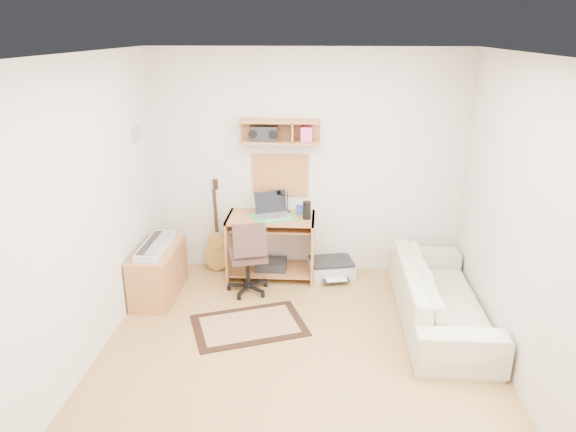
# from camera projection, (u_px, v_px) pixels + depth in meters

# --- Properties ---
(floor) EXTENTS (3.60, 4.00, 0.01)m
(floor) POSITION_uv_depth(u_px,v_px,m) (297.00, 364.00, 4.66)
(floor) COLOR #AA7F46
(floor) RESTS_ON ground
(ceiling) EXTENTS (3.60, 4.00, 0.01)m
(ceiling) POSITION_uv_depth(u_px,v_px,m) (299.00, 54.00, 3.78)
(ceiling) COLOR white
(ceiling) RESTS_ON ground
(back_wall) EXTENTS (3.60, 0.01, 2.60)m
(back_wall) POSITION_uv_depth(u_px,v_px,m) (307.00, 164.00, 6.11)
(back_wall) COLOR beige
(back_wall) RESTS_ON ground
(left_wall) EXTENTS (0.01, 4.00, 2.60)m
(left_wall) POSITION_uv_depth(u_px,v_px,m) (78.00, 220.00, 4.34)
(left_wall) COLOR beige
(left_wall) RESTS_ON ground
(right_wall) EXTENTS (0.01, 4.00, 2.60)m
(right_wall) POSITION_uv_depth(u_px,v_px,m) (530.00, 230.00, 4.11)
(right_wall) COLOR beige
(right_wall) RESTS_ON ground
(wall_shelf) EXTENTS (0.90, 0.25, 0.26)m
(wall_shelf) POSITION_uv_depth(u_px,v_px,m) (280.00, 131.00, 5.87)
(wall_shelf) COLOR #AF733D
(wall_shelf) RESTS_ON back_wall
(cork_board) EXTENTS (0.64, 0.03, 0.49)m
(cork_board) POSITION_uv_depth(u_px,v_px,m) (280.00, 175.00, 6.15)
(cork_board) COLOR tan
(cork_board) RESTS_ON back_wall
(wall_photo) EXTENTS (0.02, 0.20, 0.15)m
(wall_photo) POSITION_uv_depth(u_px,v_px,m) (137.00, 134.00, 5.60)
(wall_photo) COLOR #4C8CBF
(wall_photo) RESTS_ON left_wall
(desk) EXTENTS (1.00, 0.55, 0.75)m
(desk) POSITION_uv_depth(u_px,v_px,m) (271.00, 247.00, 6.18)
(desk) COLOR #AF733D
(desk) RESTS_ON floor
(laptop) EXTENTS (0.48, 0.48, 0.28)m
(laptop) POSITION_uv_depth(u_px,v_px,m) (274.00, 206.00, 5.98)
(laptop) COLOR silver
(laptop) RESTS_ON desk
(speaker) EXTENTS (0.09, 0.09, 0.20)m
(speaker) POSITION_uv_depth(u_px,v_px,m) (307.00, 210.00, 5.94)
(speaker) COLOR black
(speaker) RESTS_ON desk
(desk_lamp) EXTENTS (0.09, 0.09, 0.28)m
(desk_lamp) POSITION_uv_depth(u_px,v_px,m) (287.00, 202.00, 6.13)
(desk_lamp) COLOR black
(desk_lamp) RESTS_ON desk
(pencil_cup) EXTENTS (0.08, 0.08, 0.11)m
(pencil_cup) POSITION_uv_depth(u_px,v_px,m) (299.00, 210.00, 6.11)
(pencil_cup) COLOR #324B98
(pencil_cup) RESTS_ON desk
(boombox) EXTENTS (0.31, 0.14, 0.16)m
(boombox) POSITION_uv_depth(u_px,v_px,m) (264.00, 133.00, 5.88)
(boombox) COLOR black
(boombox) RESTS_ON wall_shelf
(rug) EXTENTS (1.26, 1.05, 0.01)m
(rug) POSITION_uv_depth(u_px,v_px,m) (249.00, 325.00, 5.24)
(rug) COLOR tan
(rug) RESTS_ON floor
(task_chair) EXTENTS (0.55, 0.55, 0.87)m
(task_chair) POSITION_uv_depth(u_px,v_px,m) (248.00, 255.00, 5.79)
(task_chair) COLOR #3A2822
(task_chair) RESTS_ON floor
(cabinet) EXTENTS (0.40, 0.90, 0.55)m
(cabinet) POSITION_uv_depth(u_px,v_px,m) (158.00, 272.00, 5.77)
(cabinet) COLOR #AF733D
(cabinet) RESTS_ON floor
(music_keyboard) EXTENTS (0.24, 0.77, 0.07)m
(music_keyboard) POSITION_uv_depth(u_px,v_px,m) (156.00, 246.00, 5.67)
(music_keyboard) COLOR #B2B5BA
(music_keyboard) RESTS_ON cabinet
(guitar) EXTENTS (0.31, 0.21, 1.12)m
(guitar) POSITION_uv_depth(u_px,v_px,m) (215.00, 226.00, 6.28)
(guitar) COLOR #AB7F34
(guitar) RESTS_ON floor
(waste_basket) EXTENTS (0.33, 0.33, 0.30)m
(waste_basket) POSITION_uv_depth(u_px,v_px,m) (160.00, 289.00, 5.66)
(waste_basket) COLOR white
(waste_basket) RESTS_ON floor
(printer) EXTENTS (0.58, 0.49, 0.19)m
(printer) POSITION_uv_depth(u_px,v_px,m) (331.00, 269.00, 6.28)
(printer) COLOR #A5A8AA
(printer) RESTS_ON floor
(sofa) EXTENTS (0.58, 1.98, 0.77)m
(sofa) POSITION_uv_depth(u_px,v_px,m) (442.00, 287.00, 5.20)
(sofa) COLOR #BDB796
(sofa) RESTS_ON floor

